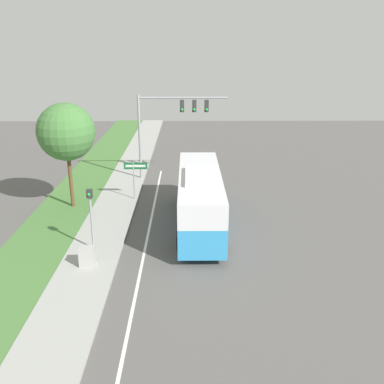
{
  "coord_description": "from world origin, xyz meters",
  "views": [
    {
      "loc": [
        -1.32,
        -20.07,
        10.28
      ],
      "look_at": [
        -1.07,
        4.39,
        1.78
      ],
      "focal_mm": 40.0,
      "sensor_mm": 36.0,
      "label": 1
    }
  ],
  "objects_px": {
    "street_sign": "(135,173)",
    "utility_cabinet": "(87,256)",
    "bus": "(200,196)",
    "pedestrian_signal": "(91,210)",
    "signal_gantry": "(170,118)"
  },
  "relations": [
    {
      "from": "street_sign",
      "to": "bus",
      "type": "bearing_deg",
      "value": -45.91
    },
    {
      "from": "signal_gantry",
      "to": "bus",
      "type": "bearing_deg",
      "value": -77.49
    },
    {
      "from": "pedestrian_signal",
      "to": "street_sign",
      "type": "xyz_separation_m",
      "value": [
        1.35,
        7.61,
        -0.28
      ]
    },
    {
      "from": "bus",
      "to": "street_sign",
      "type": "bearing_deg",
      "value": 134.09
    },
    {
      "from": "pedestrian_signal",
      "to": "utility_cabinet",
      "type": "height_order",
      "value": "pedestrian_signal"
    },
    {
      "from": "street_sign",
      "to": "utility_cabinet",
      "type": "xyz_separation_m",
      "value": [
        -1.26,
        -9.42,
        -1.4
      ]
    },
    {
      "from": "bus",
      "to": "pedestrian_signal",
      "type": "xyz_separation_m",
      "value": [
        -5.64,
        -3.18,
        0.39
      ]
    },
    {
      "from": "bus",
      "to": "pedestrian_signal",
      "type": "distance_m",
      "value": 6.49
    },
    {
      "from": "bus",
      "to": "utility_cabinet",
      "type": "xyz_separation_m",
      "value": [
        -5.56,
        -4.99,
        -1.29
      ]
    },
    {
      "from": "bus",
      "to": "pedestrian_signal",
      "type": "relative_size",
      "value": 3.01
    },
    {
      "from": "bus",
      "to": "signal_gantry",
      "type": "xyz_separation_m",
      "value": [
        -2.08,
        9.36,
        3.03
      ]
    },
    {
      "from": "bus",
      "to": "street_sign",
      "type": "height_order",
      "value": "bus"
    },
    {
      "from": "bus",
      "to": "street_sign",
      "type": "xyz_separation_m",
      "value": [
        -4.3,
        4.44,
        0.11
      ]
    },
    {
      "from": "street_sign",
      "to": "utility_cabinet",
      "type": "height_order",
      "value": "street_sign"
    },
    {
      "from": "signal_gantry",
      "to": "utility_cabinet",
      "type": "distance_m",
      "value": 15.38
    }
  ]
}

